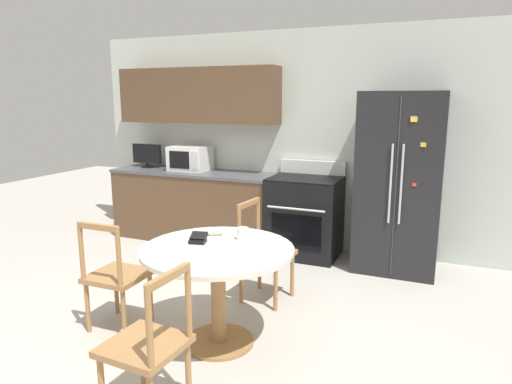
{
  "coord_description": "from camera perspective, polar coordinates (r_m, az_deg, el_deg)",
  "views": [
    {
      "loc": [
        1.82,
        -2.68,
        1.8
      ],
      "look_at": [
        0.2,
        1.15,
        0.95
      ],
      "focal_mm": 32.0,
      "sensor_mm": 36.0,
      "label": 1
    }
  ],
  "objects": [
    {
      "name": "back_wall",
      "position": [
        5.69,
        0.94,
        7.98
      ],
      "size": [
        5.2,
        0.44,
        2.6
      ],
      "color": "silver",
      "rests_on": "ground_plane"
    },
    {
      "name": "kitchen_counter",
      "position": [
        5.93,
        -7.65,
        -1.68
      ],
      "size": [
        2.16,
        0.64,
        0.9
      ],
      "color": "brown",
      "rests_on": "ground_plane"
    },
    {
      "name": "dining_chair_left",
      "position": [
        3.8,
        -17.13,
        -10.04
      ],
      "size": [
        0.43,
        0.43,
        0.9
      ],
      "rotation": [
        0.0,
        0.0,
        6.3
      ],
      "color": "#9E7042",
      "rests_on": "ground_plane"
    },
    {
      "name": "ground_plane",
      "position": [
        3.7,
        -10.36,
        -17.72
      ],
      "size": [
        14.0,
        14.0,
        0.0
      ],
      "primitive_type": "plane",
      "color": "#B2ADA3"
    },
    {
      "name": "dining_table",
      "position": [
        3.37,
        -4.78,
        -9.55
      ],
      "size": [
        1.11,
        1.11,
        0.75
      ],
      "color": "beige",
      "rests_on": "ground_plane"
    },
    {
      "name": "refrigerator",
      "position": [
        5.01,
        17.49,
        1.11
      ],
      "size": [
        0.84,
        0.72,
        1.88
      ],
      "color": "black",
      "rests_on": "ground_plane"
    },
    {
      "name": "wallet",
      "position": [
        3.44,
        -7.22,
        -5.82
      ],
      "size": [
        0.15,
        0.15,
        0.07
      ],
      "color": "black",
      "rests_on": "dining_table"
    },
    {
      "name": "countertop_tv",
      "position": [
        6.26,
        -13.47,
        4.56
      ],
      "size": [
        0.42,
        0.16,
        0.31
      ],
      "color": "black",
      "rests_on": "kitchen_counter"
    },
    {
      "name": "folded_napkin",
      "position": [
        3.6,
        -5.46,
        -4.99
      ],
      "size": [
        0.16,
        0.12,
        0.05
      ],
      "color": "beige",
      "rests_on": "dining_table"
    },
    {
      "name": "microwave",
      "position": [
        5.91,
        -8.22,
        4.2
      ],
      "size": [
        0.49,
        0.39,
        0.31
      ],
      "color": "white",
      "rests_on": "kitchen_counter"
    },
    {
      "name": "oven_range",
      "position": [
        5.32,
        6.12,
        -2.99
      ],
      "size": [
        0.79,
        0.68,
        1.08
      ],
      "color": "black",
      "rests_on": "ground_plane"
    },
    {
      "name": "dining_chair_far",
      "position": [
        4.15,
        1.05,
        -7.67
      ],
      "size": [
        0.46,
        0.46,
        0.9
      ],
      "rotation": [
        0.0,
        0.0,
        4.61
      ],
      "color": "#9E7042",
      "rests_on": "ground_plane"
    },
    {
      "name": "candle_glass",
      "position": [
        3.47,
        -1.68,
        -5.34
      ],
      "size": [
        0.09,
        0.09,
        0.09
      ],
      "color": "silver",
      "rests_on": "dining_table"
    },
    {
      "name": "dining_chair_near",
      "position": [
        2.78,
        -13.28,
        -18.24
      ],
      "size": [
        0.44,
        0.44,
        0.9
      ],
      "rotation": [
        0.0,
        0.0,
        1.51
      ],
      "color": "#9E7042",
      "rests_on": "ground_plane"
    }
  ]
}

